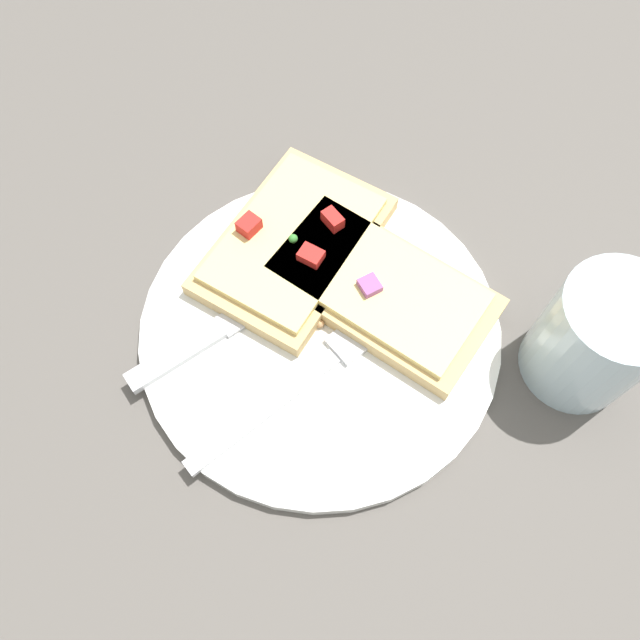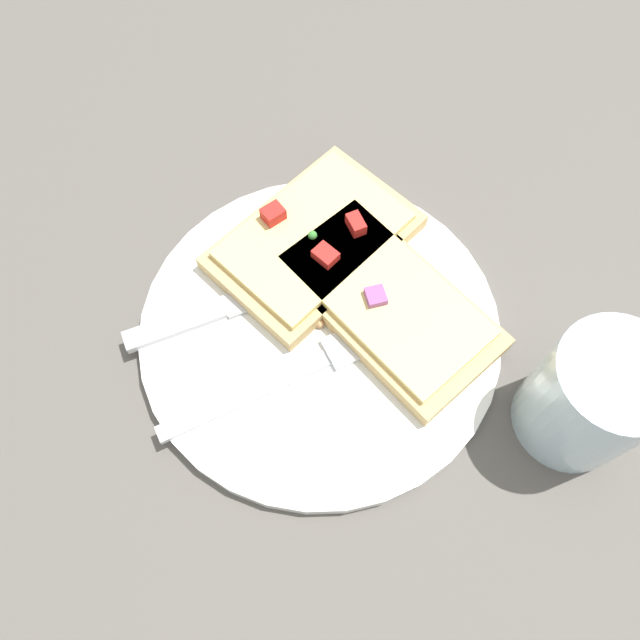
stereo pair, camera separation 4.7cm
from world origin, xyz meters
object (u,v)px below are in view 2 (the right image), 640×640
at_px(knife, 235,304).
at_px(pizza_slice_main, 384,298).
at_px(fork, 309,366).
at_px(drinking_glass, 591,398).
at_px(plate, 320,329).
at_px(pizza_slice_corner, 314,240).

height_order(knife, pizza_slice_main, pizza_slice_main).
bearing_deg(knife, fork, -63.97).
xyz_separation_m(pizza_slice_main, drinking_glass, (0.02, 0.16, 0.03)).
height_order(plate, fork, fork).
bearing_deg(knife, pizza_slice_main, -21.75).
relative_size(fork, pizza_slice_main, 0.90).
distance_m(fork, knife, 0.08).
distance_m(fork, drinking_glass, 0.19).
xyz_separation_m(plate, knife, (0.01, -0.07, 0.01)).
distance_m(plate, fork, 0.04).
relative_size(fork, knife, 1.07).
xyz_separation_m(pizza_slice_corner, drinking_glass, (0.04, 0.23, 0.03)).
bearing_deg(drinking_glass, knife, -83.17).
height_order(pizza_slice_main, pizza_slice_corner, same).
relative_size(plate, fork, 1.53).
height_order(knife, drinking_glass, drinking_glass).
bearing_deg(fork, pizza_slice_corner, 62.01).
height_order(fork, knife, knife).
xyz_separation_m(plate, pizza_slice_main, (-0.04, 0.04, 0.02)).
bearing_deg(drinking_glass, fork, -74.43).
relative_size(plate, knife, 1.64).
height_order(fork, pizza_slice_corner, pizza_slice_corner).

